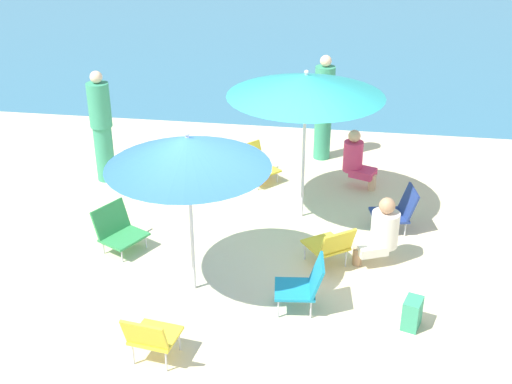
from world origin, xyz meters
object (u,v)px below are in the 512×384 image
object	(u,v)px
person_c	(102,127)
beach_bag	(412,313)
umbrella_blue	(188,152)
beach_chair_b	(398,210)
beach_chair_d	(330,244)
beach_chair_e	(255,164)
person_b	(324,108)
umbrella_teal	(306,85)
person_a	(381,231)
beach_chair_a	(118,229)
person_d	(356,159)
beach_chair_f	(304,284)
beach_chair_c	(151,336)

from	to	relation	value
person_c	beach_bag	distance (m)	5.56
umbrella_blue	beach_chair_b	xyz separation A→B (m)	(2.40, 1.79, -1.44)
beach_chair_d	beach_chair_e	xyz separation A→B (m)	(-1.31, 2.36, -0.05)
person_b	umbrella_teal	bearing A→B (deg)	-3.39
person_a	beach_chair_a	bearing A→B (deg)	-20.27
beach_chair_e	person_d	distance (m)	1.58
umbrella_teal	person_c	bearing A→B (deg)	166.61
beach_chair_e	beach_chair_f	world-z (taller)	beach_chair_f
umbrella_blue	beach_chair_d	distance (m)	2.22
umbrella_teal	beach_chair_a	size ratio (longest dim) A/B	3.00
person_a	person_b	xyz separation A→B (m)	(-0.93, 3.18, 0.46)
umbrella_blue	beach_bag	world-z (taller)	umbrella_blue
umbrella_teal	beach_chair_f	distance (m)	2.70
person_a	person_c	distance (m)	4.63
umbrella_teal	beach_chair_d	size ratio (longest dim) A/B	3.00
beach_chair_c	person_c	bearing A→B (deg)	34.34
beach_chair_e	beach_chair_c	bearing A→B (deg)	-53.17
beach_chair_d	person_d	bearing A→B (deg)	-42.85
umbrella_blue	beach_chair_c	xyz separation A→B (m)	(-0.10, -1.34, -1.40)
beach_bag	beach_chair_e	bearing A→B (deg)	123.32
umbrella_teal	beach_chair_a	distance (m)	3.06
person_c	person_d	size ratio (longest dim) A/B	1.92
umbrella_teal	person_b	xyz separation A→B (m)	(0.14, 2.14, -1.03)
beach_chair_d	person_c	world-z (taller)	person_c
beach_chair_b	person_a	bearing A→B (deg)	62.42
beach_bag	person_d	bearing A→B (deg)	101.18
beach_chair_c	beach_bag	distance (m)	2.78
umbrella_teal	beach_bag	world-z (taller)	umbrella_teal
umbrella_teal	beach_chair_d	bearing A→B (deg)	-70.02
umbrella_teal	beach_chair_b	bearing A→B (deg)	-8.11
beach_chair_d	beach_chair_a	bearing A→B (deg)	52.77
beach_chair_c	person_d	bearing A→B (deg)	-15.09
person_c	beach_chair_c	bearing A→B (deg)	119.04
beach_chair_a	beach_bag	bearing A→B (deg)	11.05
umbrella_blue	person_d	world-z (taller)	umbrella_blue
umbrella_blue	beach_chair_d	xyz separation A→B (m)	(1.55, 0.70, -1.42)
umbrella_blue	beach_bag	xyz separation A→B (m)	(2.48, -0.34, -1.57)
beach_chair_b	beach_chair_d	size ratio (longest dim) A/B	0.90
person_b	person_c	xyz separation A→B (m)	(-3.32, -1.39, -0.01)
beach_chair_f	person_a	bearing A→B (deg)	-133.40
beach_chair_f	person_b	distance (m)	4.35
person_d	beach_bag	xyz separation A→B (m)	(0.68, -3.42, -0.29)
umbrella_blue	person_d	bearing A→B (deg)	59.53
person_a	beach_bag	bearing A→B (deg)	80.87
beach_chair_b	person_a	distance (m)	0.90
beach_chair_c	beach_chair_f	xyz separation A→B (m)	(1.41, 1.14, -0.01)
person_c	beach_chair_b	bearing A→B (deg)	171.14
beach_chair_f	person_c	bearing A→B (deg)	-47.38
umbrella_blue	beach_chair_a	bearing A→B (deg)	148.09
umbrella_blue	beach_chair_c	bearing A→B (deg)	-94.31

